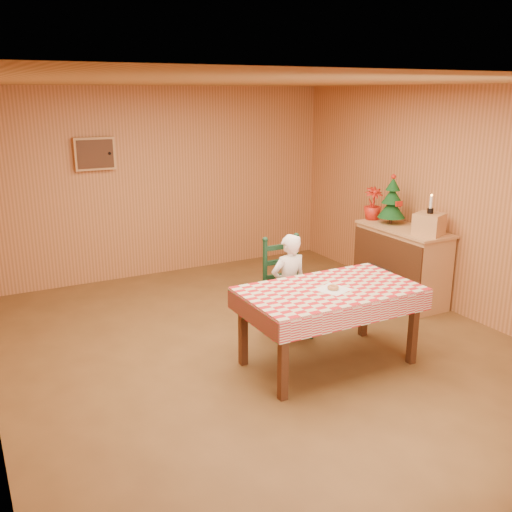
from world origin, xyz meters
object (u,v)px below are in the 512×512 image
(christmas_tree, at_px, (392,201))
(storage_bin, at_px, (373,285))
(seated_child, at_px, (289,286))
(ladder_chair, at_px, (286,290))
(shelf_unit, at_px, (401,264))
(dining_table, at_px, (330,296))
(crate, at_px, (429,224))

(christmas_tree, height_order, storage_bin, christmas_tree)
(storage_bin, bearing_deg, seated_child, -165.90)
(ladder_chair, bearing_deg, christmas_tree, 14.97)
(shelf_unit, relative_size, storage_bin, 2.75)
(dining_table, distance_m, seated_child, 0.74)
(ladder_chair, relative_size, storage_bin, 2.40)
(shelf_unit, bearing_deg, seated_child, -170.79)
(ladder_chair, xyz_separation_m, storage_bin, (1.44, 0.30, -0.28))
(dining_table, xyz_separation_m, christmas_tree, (1.82, 1.27, 0.52))
(christmas_tree, bearing_deg, dining_table, -145.00)
(shelf_unit, distance_m, crate, 0.71)
(christmas_tree, bearing_deg, seated_child, -163.37)
(crate, bearing_deg, dining_table, -161.08)
(shelf_unit, relative_size, christmas_tree, 2.00)
(crate, relative_size, christmas_tree, 0.48)
(dining_table, height_order, crate, crate)
(crate, height_order, storage_bin, crate)
(seated_child, bearing_deg, shelf_unit, -170.79)
(seated_child, distance_m, crate, 1.89)
(shelf_unit, distance_m, storage_bin, 0.45)
(ladder_chair, relative_size, christmas_tree, 1.74)
(storage_bin, bearing_deg, christmas_tree, 25.64)
(dining_table, distance_m, ladder_chair, 0.81)
(ladder_chair, bearing_deg, shelf_unit, 7.44)
(crate, xyz_separation_m, christmas_tree, (-0.00, 0.65, 0.16))
(shelf_unit, bearing_deg, dining_table, -150.51)
(seated_child, relative_size, storage_bin, 2.50)
(storage_bin, bearing_deg, shelf_unit, -10.53)
(seated_child, relative_size, christmas_tree, 1.81)
(seated_child, height_order, storage_bin, seated_child)
(ladder_chair, relative_size, seated_child, 0.96)
(seated_child, bearing_deg, crate, 176.64)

